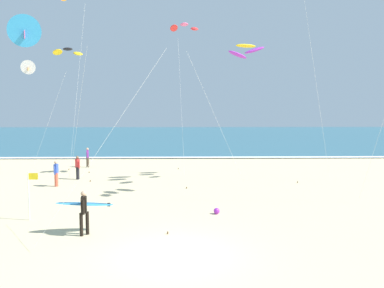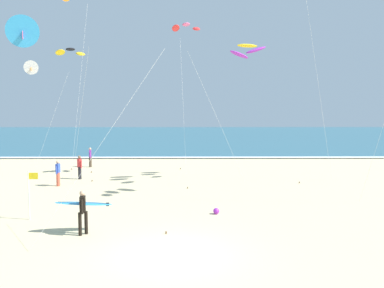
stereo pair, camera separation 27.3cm
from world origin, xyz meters
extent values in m
plane|color=beige|center=(0.00, 0.00, 0.00)|extent=(160.00, 160.00, 0.00)
cube|color=#2D6075|center=(0.00, 54.89, 0.04)|extent=(160.00, 60.00, 0.08)
cube|color=white|center=(0.00, 25.19, 0.09)|extent=(160.00, 1.06, 0.01)
cylinder|color=black|center=(-3.53, 1.97, 0.44)|extent=(0.13, 0.13, 0.88)
cylinder|color=black|center=(-3.35, 2.16, 0.44)|extent=(0.13, 0.13, 0.88)
cube|color=black|center=(-3.44, 2.07, 1.18)|extent=(0.25, 0.37, 0.60)
cube|color=red|center=(-3.54, 2.05, 1.22)|extent=(0.04, 0.20, 0.32)
sphere|color=tan|center=(-3.44, 2.07, 1.60)|extent=(0.21, 0.21, 0.21)
cylinder|color=black|center=(-3.40, 1.84, 1.14)|extent=(0.09, 0.09, 0.56)
cylinder|color=black|center=(-3.47, 2.29, 1.29)|extent=(0.09, 0.09, 0.26)
cylinder|color=black|center=(-3.55, 2.37, 1.16)|extent=(0.26, 0.12, 0.14)
ellipsoid|color=#3399D8|center=(-3.50, 2.42, 1.12)|extent=(2.22, 0.85, 0.23)
cube|color=#333333|center=(-3.50, 2.42, 1.16)|extent=(1.88, 0.33, 0.15)
cube|color=#262628|center=(-2.60, 2.57, 1.05)|extent=(0.12, 0.03, 0.14)
cylinder|color=silver|center=(8.80, 12.83, 6.22)|extent=(2.37, 0.80, 12.24)
cylinder|color=brown|center=(7.62, 12.44, 0.05)|extent=(0.06, 0.06, 0.10)
ellipsoid|color=yellow|center=(-7.50, 17.50, 8.80)|extent=(1.04, 1.14, 0.47)
ellipsoid|color=black|center=(-8.13, 17.12, 9.07)|extent=(1.03, 1.12, 0.20)
ellipsoid|color=yellow|center=(-8.77, 16.75, 8.80)|extent=(1.04, 1.14, 0.47)
cylinder|color=silver|center=(-6.95, 15.12, 4.40)|extent=(2.37, 4.01, 8.60)
cylinder|color=brown|center=(-5.78, 13.13, 0.05)|extent=(0.06, 0.06, 0.10)
ellipsoid|color=purple|center=(4.51, 11.11, 8.19)|extent=(1.44, 0.98, 0.60)
ellipsoid|color=yellow|center=(4.14, 12.12, 8.59)|extent=(1.45, 0.98, 0.20)
ellipsoid|color=purple|center=(3.77, 13.12, 8.19)|extent=(1.44, 0.98, 0.60)
cylinder|color=silver|center=(2.31, 11.45, 4.09)|extent=(3.66, 1.35, 7.99)
cylinder|color=brown|center=(0.49, 10.78, 0.05)|extent=(0.06, 0.06, 0.10)
cone|color=white|center=(-11.20, 17.50, 7.80)|extent=(1.10, 0.57, 1.05)
cube|color=orange|center=(-11.20, 17.50, 7.66)|extent=(0.11, 0.37, 0.24)
cylinder|color=silver|center=(-9.90, 17.82, 3.82)|extent=(2.62, 0.65, 7.44)
cylinder|color=brown|center=(-8.59, 18.15, 0.05)|extent=(0.06, 0.06, 0.10)
cylinder|color=silver|center=(-7.07, 15.42, 6.16)|extent=(0.77, 2.52, 12.13)
cylinder|color=brown|center=(-6.69, 16.67, 0.05)|extent=(0.06, 0.06, 0.10)
cone|color=#2D99DB|center=(-4.72, 0.25, 7.25)|extent=(1.10, 0.76, 1.02)
cube|color=pink|center=(-4.72, 0.25, 7.11)|extent=(0.16, 0.35, 0.24)
cylinder|color=silver|center=(-2.51, 1.19, 3.54)|extent=(4.44, 1.89, 6.89)
cylinder|color=brown|center=(-0.29, 2.13, 0.05)|extent=(0.06, 0.06, 0.10)
ellipsoid|color=red|center=(-0.33, 15.11, 10.21)|extent=(0.64, 0.98, 0.47)
ellipsoid|color=pink|center=(0.37, 15.22, 10.48)|extent=(0.64, 0.96, 0.20)
ellipsoid|color=red|center=(1.07, 15.33, 10.21)|extent=(0.64, 0.98, 0.47)
cylinder|color=silver|center=(0.13, 16.77, 5.11)|extent=(0.49, 3.11, 10.02)
cylinder|color=brown|center=(-0.11, 18.32, 0.05)|extent=(0.06, 0.06, 0.10)
cylinder|color=#4C3D2D|center=(-7.46, 19.55, 0.42)|extent=(0.22, 0.22, 0.84)
cube|color=purple|center=(-7.46, 19.55, 1.11)|extent=(0.25, 0.35, 0.54)
sphere|color=tan|center=(-7.46, 19.55, 1.49)|extent=(0.20, 0.20, 0.20)
cylinder|color=purple|center=(-7.41, 19.34, 1.01)|extent=(0.08, 0.08, 0.50)
cylinder|color=purple|center=(-7.51, 19.75, 1.01)|extent=(0.08, 0.08, 0.50)
cylinder|color=black|center=(-6.82, 14.01, 0.42)|extent=(0.22, 0.22, 0.84)
cube|color=red|center=(-6.82, 14.01, 1.11)|extent=(0.35, 0.36, 0.54)
sphere|color=brown|center=(-6.82, 14.01, 1.49)|extent=(0.20, 0.20, 0.20)
cylinder|color=red|center=(-6.67, 13.85, 1.01)|extent=(0.08, 0.08, 0.50)
cylinder|color=red|center=(-6.96, 14.16, 1.01)|extent=(0.08, 0.08, 0.50)
cylinder|color=#D8593F|center=(-7.49, 11.60, 0.42)|extent=(0.22, 0.22, 0.84)
cube|color=#3351B7|center=(-7.49, 11.60, 1.11)|extent=(0.21, 0.34, 0.54)
sphere|color=tan|center=(-7.49, 11.60, 1.49)|extent=(0.20, 0.20, 0.20)
cylinder|color=#3351B7|center=(-7.46, 11.81, 1.01)|extent=(0.08, 0.08, 0.50)
cylinder|color=#3351B7|center=(-7.51, 11.39, 1.01)|extent=(0.08, 0.08, 0.50)
cylinder|color=silver|center=(-6.31, 4.18, 1.05)|extent=(0.05, 0.05, 2.10)
cube|color=yellow|center=(-6.09, 4.18, 1.90)|extent=(0.40, 0.02, 0.28)
sphere|color=purple|center=(1.81, 5.00, 0.14)|extent=(0.28, 0.28, 0.28)
camera|label=1|loc=(0.33, -12.84, 4.82)|focal=37.59mm
camera|label=2|loc=(0.61, -12.84, 4.82)|focal=37.59mm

